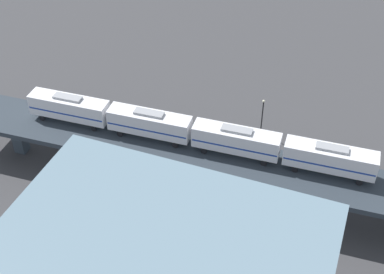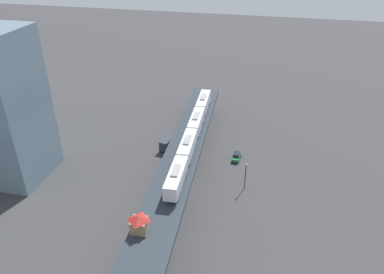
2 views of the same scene
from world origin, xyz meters
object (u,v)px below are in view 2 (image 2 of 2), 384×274
(subway_train, at_px, (192,133))
(delivery_truck, at_px, (168,142))
(street_lamp, at_px, (245,174))
(office_tower, at_px, (1,108))
(signal_hut, at_px, (139,223))
(street_car_green, at_px, (237,156))

(subway_train, distance_m, delivery_truck, 13.59)
(street_lamp, xyz_separation_m, office_tower, (56.09, 6.66, 13.89))
(signal_hut, distance_m, street_lamp, 30.87)
(street_car_green, height_order, street_lamp, street_lamp)
(street_lamp, bearing_deg, subway_train, -24.93)
(subway_train, height_order, street_lamp, subway_train)
(signal_hut, height_order, office_tower, office_tower)
(delivery_truck, bearing_deg, signal_hut, 99.57)
(street_lamp, bearing_deg, street_car_green, -74.13)
(delivery_truck, relative_size, office_tower, 0.21)
(street_car_green, bearing_deg, delivery_truck, -4.92)
(delivery_truck, xyz_separation_m, street_lamp, (-22.92, 13.86, 2.35))
(street_lamp, bearing_deg, signal_hut, 57.89)
(subway_train, height_order, signal_hut, subway_train)
(street_car_green, bearing_deg, office_tower, 19.70)
(signal_hut, distance_m, street_car_green, 40.87)
(street_car_green, bearing_deg, street_lamp, 105.87)
(delivery_truck, bearing_deg, street_car_green, 175.08)
(subway_train, bearing_deg, delivery_truck, -40.00)
(street_lamp, bearing_deg, delivery_truck, -31.16)
(signal_hut, xyz_separation_m, office_tower, (39.87, -19.19, 9.24))
(street_car_green, xyz_separation_m, delivery_truck, (19.46, -1.68, 0.82))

